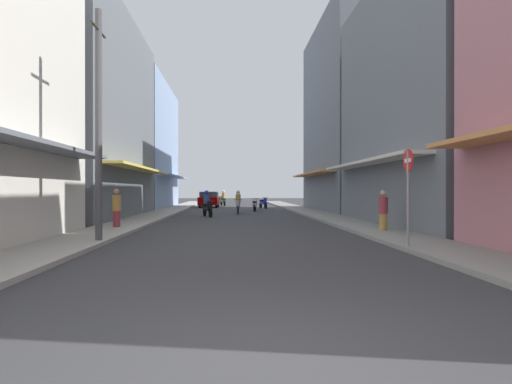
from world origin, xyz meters
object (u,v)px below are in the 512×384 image
object	(u,v)px
parked_car	(209,199)
street_sign_no_entry	(408,185)
utility_pole	(99,124)
motorbike_black	(207,205)
motorbike_blue	(263,203)
motorbike_silver	(238,203)
pedestrian_foreground	(117,209)
motorbike_green	(223,199)
pedestrian_far	(383,212)
motorbike_white	(255,205)

from	to	relation	value
parked_car	street_sign_no_entry	size ratio (longest dim) A/B	1.57
parked_car	utility_pole	size ratio (longest dim) A/B	0.61
motorbike_black	motorbike_blue	xyz separation A→B (m)	(4.16, 11.03, -0.20)
motorbike_silver	pedestrian_foreground	distance (m)	12.43
pedestrian_foreground	street_sign_no_entry	xyz separation A→B (m)	(9.14, -6.44, 0.90)
motorbike_black	street_sign_no_entry	size ratio (longest dim) A/B	0.65
motorbike_silver	motorbike_black	distance (m)	3.63
motorbike_silver	motorbike_green	bearing A→B (deg)	95.20
motorbike_green	pedestrian_far	world-z (taller)	pedestrian_far
parked_car	pedestrian_far	distance (m)	25.71
motorbike_green	parked_car	xyz separation A→B (m)	(-1.20, -3.29, 0.04)
motorbike_silver	street_sign_no_entry	xyz separation A→B (m)	(4.15, -17.82, 1.01)
motorbike_blue	motorbike_green	distance (m)	7.50
pedestrian_foreground	utility_pole	world-z (taller)	utility_pole
motorbike_blue	utility_pole	size ratio (longest dim) A/B	0.26
motorbike_black	motorbike_green	size ratio (longest dim) A/B	0.98
utility_pole	motorbike_silver	bearing A→B (deg)	74.87
motorbike_silver	utility_pole	distance (m)	16.72
motorbike_green	pedestrian_foreground	bearing A→B (deg)	-98.09
motorbike_green	pedestrian_far	bearing A→B (deg)	-76.99
motorbike_black	parked_car	size ratio (longest dim) A/B	0.42
motorbike_silver	pedestrian_foreground	size ratio (longest dim) A/B	1.10
motorbike_silver	motorbike_white	bearing A→B (deg)	68.14
motorbike_black	utility_pole	xyz separation A→B (m)	(-2.42, -12.80, 2.81)
motorbike_black	parked_car	world-z (taller)	motorbike_black
motorbike_blue	utility_pole	bearing A→B (deg)	-105.45
motorbike_silver	pedestrian_far	bearing A→B (deg)	-69.02
motorbike_black	parked_car	xyz separation A→B (m)	(-0.64, 14.32, 0.04)
motorbike_silver	street_sign_no_entry	bearing A→B (deg)	-76.89
motorbike_blue	pedestrian_foreground	bearing A→B (deg)	-110.67
motorbike_white	utility_pole	xyz separation A→B (m)	(-5.61, -19.17, 3.01)
motorbike_silver	utility_pole	bearing A→B (deg)	-105.13
pedestrian_far	street_sign_no_entry	xyz separation A→B (m)	(-0.97, -4.48, 0.92)
pedestrian_foreground	utility_pole	size ratio (longest dim) A/B	0.24
motorbike_blue	pedestrian_far	world-z (taller)	pedestrian_far
motorbike_silver	motorbike_green	size ratio (longest dim) A/B	1.03
pedestrian_far	street_sign_no_entry	bearing A→B (deg)	-102.19
street_sign_no_entry	parked_car	bearing A→B (deg)	102.94
motorbike_green	utility_pole	size ratio (longest dim) A/B	0.26
pedestrian_foreground	utility_pole	bearing A→B (deg)	-81.30
motorbike_white	pedestrian_foreground	distance (m)	15.95
motorbike_black	street_sign_no_entry	distance (m)	15.93
motorbike_green	street_sign_no_entry	world-z (taller)	street_sign_no_entry
motorbike_white	street_sign_no_entry	distance (m)	21.31
motorbike_green	motorbike_blue	bearing A→B (deg)	-61.27
motorbike_silver	motorbike_white	distance (m)	3.52
pedestrian_foreground	parked_car	bearing A→B (deg)	83.75
motorbike_blue	motorbike_white	size ratio (longest dim) A/B	0.98
motorbike_white	utility_pole	bearing A→B (deg)	-106.31
motorbike_green	pedestrian_far	size ratio (longest dim) A/B	1.11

